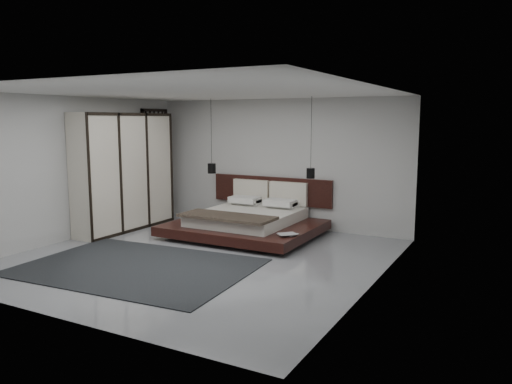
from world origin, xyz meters
The scene contains 14 objects.
floor centered at (0.00, 0.00, 0.00)m, with size 6.00×6.00×0.00m, color gray.
ceiling centered at (0.00, 0.00, 2.80)m, with size 6.00×6.00×0.00m, color white.
wall_back centered at (0.00, 3.00, 1.40)m, with size 6.00×6.00×0.00m, color #B8B8B5.
wall_front centered at (0.00, -3.00, 1.40)m, with size 6.00×6.00×0.00m, color #B8B8B5.
wall_left centered at (-3.00, 0.00, 1.40)m, with size 6.00×6.00×0.00m, color #B8B8B5.
wall_right centered at (3.00, 0.00, 1.40)m, with size 6.00×6.00×0.00m, color #B8B8B5.
lattice_screen centered at (-2.95, 2.45, 1.30)m, with size 0.05×0.90×2.60m, color black.
bed centered at (-0.12, 1.90, 0.29)m, with size 2.87×2.43×1.09m.
book_lower centered at (1.06, 1.24, 0.28)m, with size 0.19×0.26×0.02m, color #99724C.
book_upper centered at (1.04, 1.21, 0.30)m, with size 0.23×0.32×0.02m, color #99724C.
pendant_left centered at (-1.30, 2.36, 1.29)m, with size 0.18×0.18×1.63m.
pendant_right centered at (1.06, 2.36, 1.30)m, with size 0.17×0.17×1.61m.
wardrobe centered at (-2.70, 1.11, 1.24)m, with size 0.60×2.54×2.49m.
rug centered at (-0.55, -0.96, 0.01)m, with size 3.61×2.58×0.02m, color black.
Camera 1 is at (4.80, -6.86, 2.34)m, focal length 35.00 mm.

